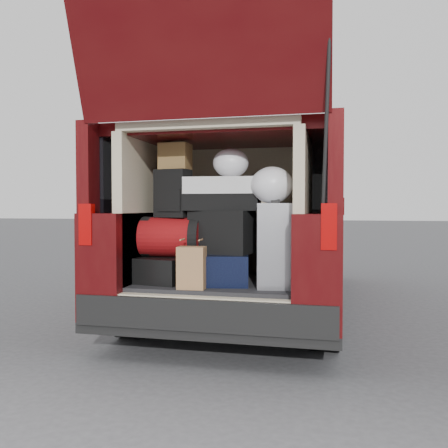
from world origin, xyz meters
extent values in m
plane|color=#393A3C|center=(0.00, 0.00, 0.00)|extent=(80.00, 80.00, 0.00)
cylinder|color=black|center=(-0.82, 0.40, 0.32)|extent=(0.24, 0.64, 0.64)
cylinder|color=black|center=(0.82, 0.40, 0.32)|extent=(0.24, 0.64, 0.64)
cylinder|color=black|center=(-0.82, 3.70, 0.32)|extent=(0.24, 0.64, 0.64)
cylinder|color=black|center=(0.82, 3.70, 0.32)|extent=(0.24, 0.64, 0.64)
cube|color=black|center=(0.00, 2.08, 0.26)|extent=(1.90, 4.85, 0.08)
cube|color=#400709|center=(-0.79, 2.08, 0.70)|extent=(0.33, 4.85, 0.80)
cube|color=#400709|center=(0.79, 2.08, 0.70)|extent=(0.33, 4.85, 0.80)
cube|color=#400709|center=(0.00, 2.08, 1.73)|extent=(1.82, 4.46, 0.10)
cube|color=black|center=(-0.88, 1.97, 1.44)|extent=(0.12, 4.25, 0.68)
cube|color=black|center=(0.88, 1.97, 1.44)|extent=(0.12, 4.25, 0.68)
cube|color=black|center=(0.00, -0.29, 0.40)|extent=(1.86, 0.16, 0.22)
cube|color=#990505|center=(-0.86, -0.33, 1.02)|extent=(0.10, 0.06, 0.30)
cube|color=#990505|center=(0.86, -0.33, 1.02)|extent=(0.10, 0.06, 0.30)
cube|color=black|center=(0.00, 0.28, 0.52)|extent=(1.24, 1.05, 0.06)
cube|color=#B8AA8D|center=(-0.66, 0.28, 1.12)|extent=(0.08, 1.05, 1.15)
cube|color=#B8AA8D|center=(0.66, 0.28, 1.12)|extent=(0.08, 1.05, 1.15)
cube|color=#B8AA8D|center=(0.00, 0.83, 1.12)|extent=(1.34, 0.06, 1.15)
cube|color=#B8AA8D|center=(0.00, 0.28, 1.73)|extent=(1.34, 1.05, 0.06)
cube|color=#400709|center=(0.00, -0.46, 2.26)|extent=(1.75, 0.38, 1.02)
cylinder|color=black|center=(0.84, -0.40, 1.65)|extent=(0.02, 0.90, 0.76)
cube|color=black|center=(0.00, 0.28, 0.28)|extent=(1.24, 1.05, 0.55)
cube|color=black|center=(-0.40, 0.13, 0.65)|extent=(0.45, 0.56, 0.20)
cube|color=black|center=(0.02, 0.16, 0.67)|extent=(0.53, 0.60, 0.23)
cube|color=silver|center=(0.46, 0.10, 0.86)|extent=(0.31, 0.45, 0.62)
cube|color=olive|center=(-0.12, -0.16, 0.70)|extent=(0.21, 0.14, 0.31)
cube|color=maroon|center=(-0.37, 0.13, 0.91)|extent=(0.49, 0.33, 0.31)
cube|color=black|center=(0.03, 0.16, 0.95)|extent=(0.51, 0.36, 0.34)
cube|color=black|center=(-0.37, 0.15, 1.25)|extent=(0.29, 0.21, 0.38)
cube|color=silver|center=(0.03, 0.19, 1.25)|extent=(0.60, 0.34, 0.26)
cube|color=olive|center=(-0.36, 0.19, 1.55)|extent=(0.24, 0.19, 0.21)
ellipsoid|color=white|center=(0.09, 0.21, 1.49)|extent=(0.29, 0.27, 0.23)
ellipsoid|color=white|center=(0.44, 0.08, 1.31)|extent=(0.37, 0.35, 0.27)
camera|label=1|loc=(0.89, -3.45, 1.14)|focal=38.00mm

